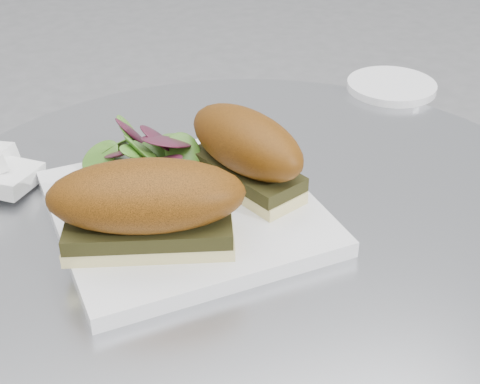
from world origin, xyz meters
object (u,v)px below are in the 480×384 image
object	(u,v)px
plate	(185,211)
sandwich_right	(246,149)
saucer	(392,86)
sandwich_left	(147,204)

from	to	relation	value
plate	sandwich_right	bearing A→B (deg)	10.92
saucer	sandwich_right	bearing A→B (deg)	-144.21
sandwich_right	saucer	bearing A→B (deg)	102.93
plate	saucer	xyz separation A→B (m)	(0.34, 0.21, -0.00)
plate	sandwich_left	bearing A→B (deg)	-130.13
plate	sandwich_left	world-z (taller)	sandwich_left
saucer	plate	bearing A→B (deg)	-148.27
saucer	sandwich_left	bearing A→B (deg)	-145.65
sandwich_left	saucer	xyz separation A→B (m)	(0.38, 0.26, -0.05)
plate	sandwich_right	size ratio (longest dim) A/B	1.53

